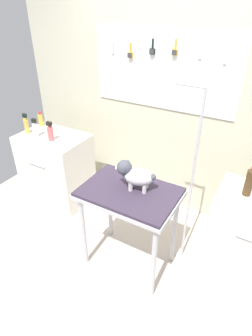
{
  "coord_description": "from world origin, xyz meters",
  "views": [
    {
      "loc": [
        1.01,
        -1.54,
        2.31
      ],
      "look_at": [
        0.03,
        0.13,
        1.11
      ],
      "focal_mm": 30.18,
      "sensor_mm": 36.0,
      "label": 1
    }
  ],
  "objects": [
    {
      "name": "cabinet_right",
      "position": [
        1.04,
        0.63,
        0.44
      ],
      "size": [
        0.68,
        0.54,
        0.87
      ],
      "color": "white",
      "rests_on": "ground"
    },
    {
      "name": "grooming_table",
      "position": [
        0.05,
        0.17,
        0.77
      ],
      "size": [
        0.85,
        0.58,
        0.87
      ],
      "color": "#B7B7BC",
      "rests_on": "ground"
    },
    {
      "name": "conditioner_bottle",
      "position": [
        -1.41,
        0.54,
        0.98
      ],
      "size": [
        0.06,
        0.06,
        0.22
      ],
      "color": "white",
      "rests_on": "counter_left"
    },
    {
      "name": "spray_bottle_short",
      "position": [
        -1.18,
        0.54,
        0.99
      ],
      "size": [
        0.07,
        0.07,
        0.22
      ],
      "color": "#DE5D5D",
      "rests_on": "counter_left"
    },
    {
      "name": "detangler_spray",
      "position": [
        -1.57,
        0.55,
        0.99
      ],
      "size": [
        0.05,
        0.05,
        0.24
      ],
      "color": "gold",
      "rests_on": "counter_left"
    },
    {
      "name": "spray_bottle_tall",
      "position": [
        -1.59,
        0.81,
        0.97
      ],
      "size": [
        0.06,
        0.06,
        0.19
      ],
      "color": "gold",
      "rests_on": "counter_left"
    },
    {
      "name": "grooming_arm",
      "position": [
        0.48,
        0.48,
        0.82
      ],
      "size": [
        0.3,
        0.11,
        1.75
      ],
      "color": "#B7B7BC",
      "rests_on": "ground"
    },
    {
      "name": "counter_left",
      "position": [
        -1.26,
        0.63,
        0.45
      ],
      "size": [
        0.8,
        0.58,
        0.89
      ],
      "color": "silver",
      "rests_on": "ground"
    },
    {
      "name": "ground",
      "position": [
        0.0,
        0.0,
        -0.02
      ],
      "size": [
        4.4,
        4.0,
        0.04
      ],
      "primitive_type": "cube",
      "color": "#BCADA2"
    },
    {
      "name": "rear_wall_panel",
      "position": [
        -0.0,
        1.28,
        1.17
      ],
      "size": [
        4.0,
        0.11,
        2.3
      ],
      "color": "#BDBAA0",
      "rests_on": "ground"
    },
    {
      "name": "dog",
      "position": [
        0.07,
        0.22,
        1.01
      ],
      "size": [
        0.35,
        0.22,
        0.26
      ],
      "color": "silver",
      "rests_on": "grooming_table"
    },
    {
      "name": "soda_bottle",
      "position": [
        0.92,
        0.62,
        1.0
      ],
      "size": [
        0.07,
        0.07,
        0.27
      ],
      "color": "#422C16",
      "rests_on": "cabinet_right"
    }
  ]
}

